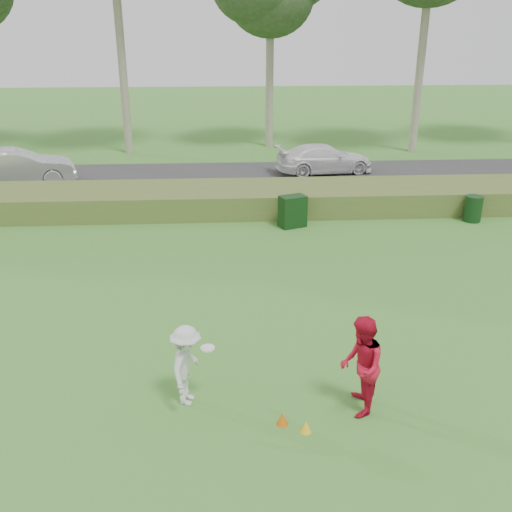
{
  "coord_description": "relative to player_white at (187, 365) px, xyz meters",
  "views": [
    {
      "loc": [
        -0.79,
        -9.27,
        6.71
      ],
      "look_at": [
        0.0,
        4.0,
        1.3
      ],
      "focal_mm": 40.0,
      "sensor_mm": 36.0,
      "label": 1
    }
  ],
  "objects": [
    {
      "name": "cone_orange",
      "position": [
        1.73,
        -0.78,
        -0.69
      ],
      "size": [
        0.22,
        0.22,
        0.24
      ],
      "primitive_type": "cone",
      "color": "#D75D0B",
      "rests_on": "ground"
    },
    {
      "name": "utility_cabinet",
      "position": [
        3.2,
        10.05,
        -0.24
      ],
      "size": [
        1.05,
        0.86,
        1.13
      ],
      "primitive_type": "cube",
      "rotation": [
        0.0,
        0.0,
        0.38
      ],
      "color": "black",
      "rests_on": "ground"
    },
    {
      "name": "reed_strip",
      "position": [
        1.54,
        12.13,
        -0.36
      ],
      "size": [
        80.0,
        3.0,
        0.9
      ],
      "primitive_type": "cube",
      "color": "#495F26",
      "rests_on": "ground"
    },
    {
      "name": "player_white",
      "position": [
        0.0,
        0.0,
        0.0
      ],
      "size": [
        0.95,
        1.15,
        1.61
      ],
      "rotation": [
        0.0,
        0.0,
        1.33
      ],
      "color": "silver",
      "rests_on": "ground"
    },
    {
      "name": "cone_yellow",
      "position": [
        2.12,
        -1.01,
        -0.7
      ],
      "size": [
        0.2,
        0.2,
        0.22
      ],
      "primitive_type": "cone",
      "color": "yellow",
      "rests_on": "ground"
    },
    {
      "name": "trash_bin",
      "position": [
        9.86,
        10.27,
        -0.33
      ],
      "size": [
        0.84,
        0.84,
        0.95
      ],
      "primitive_type": "cylinder",
      "rotation": [
        0.0,
        0.0,
        -0.42
      ],
      "color": "black",
      "rests_on": "ground"
    },
    {
      "name": "park_road",
      "position": [
        1.54,
        17.13,
        -0.78
      ],
      "size": [
        80.0,
        6.0,
        0.06
      ],
      "primitive_type": "cube",
      "color": "#2D2D2D",
      "rests_on": "ground"
    },
    {
      "name": "car_mid",
      "position": [
        -8.29,
        16.14,
        0.05
      ],
      "size": [
        5.16,
        3.17,
        1.61
      ],
      "primitive_type": "imported",
      "rotation": [
        0.0,
        0.0,
        1.9
      ],
      "color": "silver",
      "rests_on": "park_road"
    },
    {
      "name": "car_right",
      "position": [
        5.64,
        17.69,
        -0.07
      ],
      "size": [
        4.89,
        2.61,
        1.35
      ],
      "primitive_type": "imported",
      "rotation": [
        0.0,
        0.0,
        1.73
      ],
      "color": "white",
      "rests_on": "park_road"
    },
    {
      "name": "player_red",
      "position": [
        3.18,
        -0.46,
        0.16
      ],
      "size": [
        0.87,
        1.04,
        1.93
      ],
      "primitive_type": "imported",
      "rotation": [
        0.0,
        0.0,
        -1.73
      ],
      "color": "red",
      "rests_on": "ground"
    },
    {
      "name": "ground",
      "position": [
        1.54,
        0.13,
        -0.81
      ],
      "size": [
        120.0,
        120.0,
        0.0
      ],
      "primitive_type": "plane",
      "color": "#347627",
      "rests_on": "ground"
    }
  ]
}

